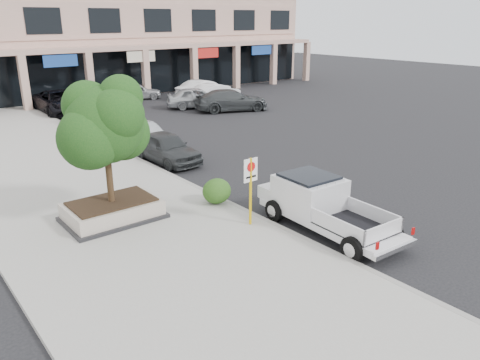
# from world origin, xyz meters

# --- Properties ---
(ground) EXTENTS (120.00, 120.00, 0.00)m
(ground) POSITION_xyz_m (0.00, 0.00, 0.00)
(ground) COLOR black
(ground) RESTS_ON ground
(sidewalk) EXTENTS (8.00, 52.00, 0.15)m
(sidewalk) POSITION_xyz_m (-5.50, 6.00, 0.07)
(sidewalk) COLOR gray
(sidewalk) RESTS_ON ground
(curb) EXTENTS (0.20, 52.00, 0.15)m
(curb) POSITION_xyz_m (-1.55, 6.00, 0.07)
(curb) COLOR gray
(curb) RESTS_ON ground
(strip_mall) EXTENTS (40.55, 12.43, 9.50)m
(strip_mall) POSITION_xyz_m (8.00, 33.93, 4.75)
(strip_mall) COLOR tan
(strip_mall) RESTS_ON ground
(planter) EXTENTS (3.20, 2.20, 0.68)m
(planter) POSITION_xyz_m (-5.60, 3.92, 0.48)
(planter) COLOR black
(planter) RESTS_ON sidewalk
(planter_tree) EXTENTS (2.90, 2.55, 4.00)m
(planter_tree) POSITION_xyz_m (-5.47, 4.07, 3.41)
(planter_tree) COLOR black
(planter_tree) RESTS_ON planter
(no_parking_sign) EXTENTS (0.55, 0.09, 2.30)m
(no_parking_sign) POSITION_xyz_m (-2.19, 0.66, 1.63)
(no_parking_sign) COLOR gold
(no_parking_sign) RESTS_ON sidewalk
(hedge) EXTENTS (1.10, 0.99, 0.93)m
(hedge) POSITION_xyz_m (-1.94, 2.90, 0.62)
(hedge) COLOR #224D16
(hedge) RESTS_ON sidewalk
(pickup_truck) EXTENTS (2.30, 5.53, 1.71)m
(pickup_truck) POSITION_xyz_m (-0.35, -1.15, 0.85)
(pickup_truck) COLOR silver
(pickup_truck) RESTS_ON ground
(curb_car_a) EXTENTS (1.92, 4.38, 1.47)m
(curb_car_a) POSITION_xyz_m (-0.49, 9.08, 0.73)
(curb_car_a) COLOR #292C2E
(curb_car_a) RESTS_ON ground
(curb_car_b) EXTENTS (1.81, 4.31, 1.39)m
(curb_car_b) POSITION_xyz_m (-0.21, 11.97, 0.69)
(curb_car_b) COLOR #979A9F
(curb_car_b) RESTS_ON ground
(curb_car_c) EXTENTS (2.52, 5.20, 1.46)m
(curb_car_c) POSITION_xyz_m (-0.51, 17.62, 0.73)
(curb_car_c) COLOR silver
(curb_car_c) RESTS_ON ground
(curb_car_d) EXTENTS (2.98, 6.10, 1.67)m
(curb_car_d) POSITION_xyz_m (-0.28, 24.83, 0.83)
(curb_car_d) COLOR black
(curb_car_d) RESTS_ON ground
(lot_car_a) EXTENTS (5.10, 3.65, 1.61)m
(lot_car_a) POSITION_xyz_m (8.85, 20.41, 0.81)
(lot_car_a) COLOR #AFB3B7
(lot_car_a) RESTS_ON ground
(lot_car_b) EXTENTS (5.03, 2.47, 1.59)m
(lot_car_b) POSITION_xyz_m (11.30, 21.43, 0.79)
(lot_car_b) COLOR silver
(lot_car_b) RESTS_ON ground
(lot_car_c) EXTENTS (5.99, 4.13, 1.61)m
(lot_car_c) POSITION_xyz_m (10.17, 17.72, 0.81)
(lot_car_c) COLOR #323537
(lot_car_c) RESTS_ON ground
(lot_car_d) EXTENTS (6.57, 4.57, 1.67)m
(lot_car_d) POSITION_xyz_m (2.00, 24.24, 0.83)
(lot_car_d) COLOR black
(lot_car_d) RESTS_ON ground
(lot_car_e) EXTENTS (4.39, 3.16, 1.39)m
(lot_car_e) POSITION_xyz_m (7.08, 27.08, 0.69)
(lot_car_e) COLOR #9EA1A6
(lot_car_e) RESTS_ON ground
(lot_car_f) EXTENTS (5.25, 2.37, 1.67)m
(lot_car_f) POSITION_xyz_m (11.59, 23.41, 0.84)
(lot_car_f) COLOR silver
(lot_car_f) RESTS_ON ground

